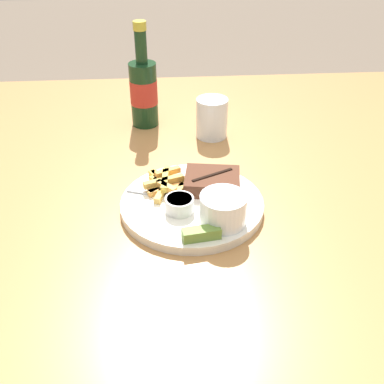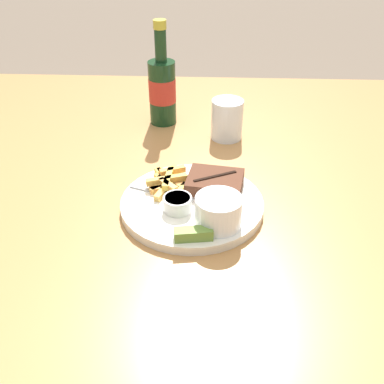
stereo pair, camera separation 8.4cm
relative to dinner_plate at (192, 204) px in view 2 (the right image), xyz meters
The scene contains 10 objects.
dining_table 0.07m from the dinner_plate, ahead, with size 1.57×1.45×0.76m.
dinner_plate is the anchor object (origin of this frame).
steak_portion 0.06m from the dinner_plate, 44.42° to the left, with size 0.12×0.10×0.03m.
fries_pile 0.07m from the dinner_plate, 133.17° to the left, with size 0.12×0.12×0.02m.
coleslaw_cup 0.09m from the dinner_plate, 54.58° to the right, with size 0.08×0.08×0.06m.
dipping_sauce_cup 0.05m from the dinner_plate, 130.18° to the right, with size 0.05×0.05×0.03m.
pickle_spear 0.11m from the dinner_plate, 86.09° to the right, with size 0.07×0.03×0.02m.
fork_utensil 0.07m from the dinner_plate, 160.20° to the left, with size 0.13×0.06×0.00m.
beer_bottle 0.40m from the dinner_plate, 103.68° to the left, with size 0.07×0.07×0.26m.
drinking_glass 0.31m from the dinner_plate, 76.75° to the left, with size 0.08×0.08×0.10m.
Camera 2 is at (0.03, -0.70, 1.27)m, focal length 42.00 mm.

